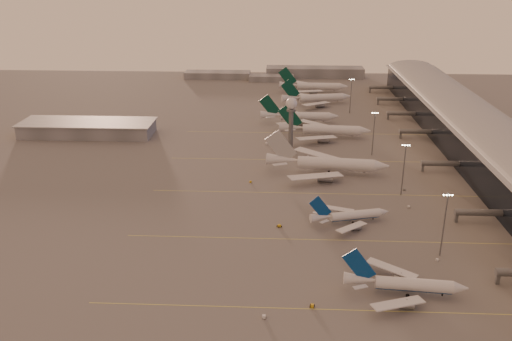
{
  "coord_description": "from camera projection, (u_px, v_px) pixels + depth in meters",
  "views": [
    {
      "loc": [
        -0.77,
        -176.08,
        99.81
      ],
      "look_at": [
        -12.17,
        63.55,
        7.56
      ],
      "focal_mm": 38.0,
      "sensor_mm": 36.0,
      "label": 1
    }
  ],
  "objects": [
    {
      "name": "gsv_catering_b",
      "position": [
        405.0,
        187.0,
        252.91
      ],
      "size": [
        4.8,
        3.42,
        3.61
      ],
      "color": "#545659",
      "rests_on": "ground"
    },
    {
      "name": "greentail_b",
      "position": [
        300.0,
        118.0,
        359.63
      ],
      "size": [
        52.9,
        42.75,
        19.22
      ],
      "color": "silver",
      "rests_on": "ground"
    },
    {
      "name": "taxiway_markings",
      "position": [
        346.0,
        193.0,
        250.83
      ],
      "size": [
        180.0,
        185.25,
        0.02
      ],
      "color": "#DFD94F",
      "rests_on": "ground"
    },
    {
      "name": "mast_c",
      "position": [
        374.0,
        131.0,
        295.36
      ],
      "size": [
        3.6,
        0.56,
        25.0
      ],
      "color": "#5A5D62",
      "rests_on": "ground"
    },
    {
      "name": "narrowbody_near",
      "position": [
        405.0,
        286.0,
        173.12
      ],
      "size": [
        39.95,
        31.78,
        15.61
      ],
      "color": "silver",
      "rests_on": "ground"
    },
    {
      "name": "greentail_d",
      "position": [
        314.0,
        88.0,
        444.8
      ],
      "size": [
        57.23,
        46.22,
        20.79
      ],
      "color": "silver",
      "rests_on": "ground"
    },
    {
      "name": "gsv_tug_mid",
      "position": [
        279.0,
        226.0,
        218.34
      ],
      "size": [
        3.85,
        4.2,
        1.03
      ],
      "color": "gold",
      "rests_on": "ground"
    },
    {
      "name": "gsv_tug_far",
      "position": [
        308.0,
        157.0,
        296.13
      ],
      "size": [
        4.01,
        4.13,
        1.03
      ],
      "color": "silver",
      "rests_on": "ground"
    },
    {
      "name": "mast_b",
      "position": [
        404.0,
        167.0,
        243.86
      ],
      "size": [
        3.6,
        0.56,
        25.0
      ],
      "color": "#5A5D62",
      "rests_on": "ground"
    },
    {
      "name": "gsv_catering_a",
      "position": [
        438.0,
        257.0,
        193.2
      ],
      "size": [
        4.64,
        3.73,
        3.5
      ],
      "color": "silver",
      "rests_on": "ground"
    },
    {
      "name": "hangar",
      "position": [
        88.0,
        128.0,
        334.25
      ],
      "size": [
        82.0,
        27.0,
        8.5
      ],
      "color": "slate",
      "rests_on": "ground"
    },
    {
      "name": "widebody_white",
      "position": [
        327.0,
        166.0,
        273.23
      ],
      "size": [
        62.33,
        49.71,
        21.94
      ],
      "color": "silver",
      "rests_on": "ground"
    },
    {
      "name": "distant_horizon",
      "position": [
        285.0,
        73.0,
        501.57
      ],
      "size": [
        165.0,
        37.5,
        9.0
      ],
      "color": "slate",
      "rests_on": "ground"
    },
    {
      "name": "gsv_truck_a",
      "position": [
        265.0,
        315.0,
        162.1
      ],
      "size": [
        5.45,
        2.12,
        2.19
      ],
      "color": "silver",
      "rests_on": "ground"
    },
    {
      "name": "narrowbody_mid",
      "position": [
        350.0,
        217.0,
        221.13
      ],
      "size": [
        33.99,
        26.77,
        13.57
      ],
      "color": "silver",
      "rests_on": "ground"
    },
    {
      "name": "greentail_c",
      "position": [
        317.0,
        99.0,
        407.7
      ],
      "size": [
        53.99,
        43.14,
        19.89
      ],
      "color": "silver",
      "rests_on": "ground"
    },
    {
      "name": "mast_a",
      "position": [
        444.0,
        222.0,
        192.45
      ],
      "size": [
        3.6,
        0.56,
        25.0
      ],
      "color": "#5A5D62",
      "rests_on": "ground"
    },
    {
      "name": "gsv_truck_d",
      "position": [
        267.0,
        142.0,
        317.73
      ],
      "size": [
        2.97,
        6.35,
        2.47
      ],
      "color": "silver",
      "rests_on": "ground"
    },
    {
      "name": "terminal",
      "position": [
        480.0,
        139.0,
        294.03
      ],
      "size": [
        57.0,
        362.0,
        23.04
      ],
      "color": "black",
      "rests_on": "ground"
    },
    {
      "name": "mast_d",
      "position": [
        351.0,
        94.0,
        379.36
      ],
      "size": [
        3.6,
        0.56,
        25.0
      ],
      "color": "#5A5D62",
      "rests_on": "ground"
    },
    {
      "name": "greentail_a",
      "position": [
        325.0,
        132.0,
        329.71
      ],
      "size": [
        56.37,
        45.38,
        20.47
      ],
      "color": "silver",
      "rests_on": "ground"
    },
    {
      "name": "radar_tower",
      "position": [
        291.0,
        113.0,
        304.09
      ],
      "size": [
        6.4,
        6.4,
        31.1
      ],
      "color": "#5A5D62",
      "rests_on": "ground"
    },
    {
      "name": "gsv_tug_near",
      "position": [
        312.0,
        306.0,
        167.55
      ],
      "size": [
        2.47,
        3.63,
        0.97
      ],
      "color": "gold",
      "rests_on": "ground"
    },
    {
      "name": "gsv_truck_c",
      "position": [
        251.0,
        181.0,
        262.49
      ],
      "size": [
        4.96,
        3.18,
        1.88
      ],
      "color": "gold",
      "rests_on": "ground"
    },
    {
      "name": "gsv_truck_b",
      "position": [
        410.0,
        206.0,
        235.22
      ],
      "size": [
        5.27,
        2.81,
        2.02
      ],
      "color": "silver",
      "rests_on": "ground"
    },
    {
      "name": "ground",
      "position": [
        281.0,
        252.0,
        199.95
      ],
      "size": [
        700.0,
        700.0,
        0.0
      ],
      "primitive_type": "plane",
      "color": "#605D5D",
      "rests_on": "ground"
    }
  ]
}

